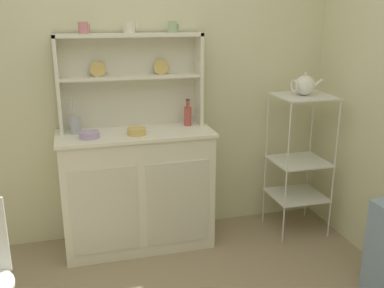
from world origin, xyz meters
TOP-DOWN VIEW (x-y plane):
  - wall_back at (0.00, 1.62)m, footprint 3.84×0.05m
  - hutch_cabinet at (0.02, 1.37)m, footprint 1.10×0.45m
  - hutch_shelf_unit at (0.02, 1.53)m, footprint 1.03×0.18m
  - bakers_rack at (1.28, 1.28)m, footprint 0.41×0.39m
  - cup_rose_0 at (-0.28, 1.49)m, footprint 0.08×0.07m
  - cup_cream_1 at (0.03, 1.49)m, footprint 0.09×0.08m
  - cup_sage_2 at (0.33, 1.49)m, footprint 0.08×0.07m
  - bowl_mixing_large at (-0.30, 1.29)m, footprint 0.14×0.14m
  - bowl_floral_medium at (0.02, 1.29)m, footprint 0.13×0.13m
  - jam_bottle at (0.43, 1.45)m, footprint 0.06×0.06m
  - utensil_jar at (-0.38, 1.45)m, footprint 0.08×0.08m
  - porcelain_teapot at (1.28, 1.28)m, footprint 0.24×0.15m

SIDE VIEW (x-z plane):
  - hutch_cabinet at x=0.02m, z-range 0.01..0.90m
  - bakers_rack at x=1.28m, z-range 0.12..1.23m
  - bowl_mixing_large at x=-0.30m, z-range 0.89..0.93m
  - bowl_floral_medium at x=0.02m, z-range 0.89..0.94m
  - utensil_jar at x=-0.38m, z-range 0.82..1.07m
  - jam_bottle at x=0.43m, z-range 0.87..1.07m
  - porcelain_teapot at x=1.28m, z-range 1.10..1.27m
  - wall_back at x=0.00m, z-range 0.00..2.50m
  - hutch_shelf_unit at x=0.02m, z-range 0.95..1.62m
  - cup_rose_0 at x=-0.28m, z-range 1.57..1.64m
  - cup_cream_1 at x=0.03m, z-range 1.57..1.65m
  - cup_sage_2 at x=0.33m, z-range 1.57..1.65m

